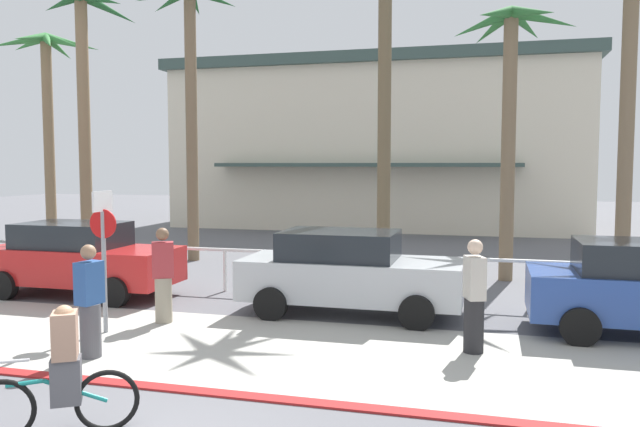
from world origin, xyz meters
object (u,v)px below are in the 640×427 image
Objects in this scene: stop_sign_bike_lane at (103,241)px; palm_tree_5 at (510,81)px; palm_tree_4 at (386,12)px; palm_tree_3 at (190,61)px; cyclist_teal_0 at (61,373)px; pedestrian_2 at (474,300)px; pedestrian_0 at (163,279)px; palm_tree_6 at (628,47)px; car_silver_2 at (349,272)px; car_red_1 at (80,258)px; palm_tree_2 at (84,71)px; pedestrian_1 at (90,306)px; palm_tree_1 at (47,87)px.

palm_tree_5 is at bearing 45.89° from stop_sign_bike_lane.
palm_tree_5 is (3.21, 0.05, -1.90)m from palm_tree_4.
stop_sign_bike_lane is 0.30× the size of palm_tree_3.
stop_sign_bike_lane is 1.62× the size of cyclist_teal_0.
cyclist_teal_0 is 6.16m from pedestrian_2.
palm_tree_3 is at bearing 138.30° from pedestrian_2.
palm_tree_5 is 10.01m from pedestrian_0.
palm_tree_6 is 1.81× the size of car_silver_2.
palm_tree_4 reaches higher than cyclist_teal_0.
palm_tree_3 is at bearing 137.47° from car_silver_2.
pedestrian_0 is at bearing -67.58° from palm_tree_3.
palm_tree_6 is 1.81× the size of car_red_1.
palm_tree_2 reaches higher than pedestrian_1.
stop_sign_bike_lane is 1.70m from pedestrian_1.
palm_tree_4 reaches higher than pedestrian_1.
palm_tree_3 is 9.59m from palm_tree_5.
stop_sign_bike_lane reaches higher than cyclist_teal_0.
palm_tree_2 is 9.24m from palm_tree_4.
pedestrian_2 is (-3.37, -6.72, -5.00)m from palm_tree_6.
palm_tree_6 is at bearing 43.05° from pedestrian_1.
palm_tree_4 is 2.29× the size of car_red_1.
palm_tree_5 reaches higher than car_red_1.
pedestrian_2 is at bearing -69.31° from palm_tree_4.
pedestrian_2 is at bearing -4.44° from pedestrian_0.
palm_tree_4 reaches higher than pedestrian_0.
palm_tree_1 is at bearing 173.12° from palm_tree_6.
palm_tree_4 is at bearing -179.12° from palm_tree_5.
cyclist_teal_0 is (-1.84, -11.08, -6.37)m from palm_tree_4.
palm_tree_5 is 1.60× the size of car_silver_2.
palm_tree_4 is at bearing 35.40° from car_red_1.
palm_tree_6 reaches higher than pedestrian_0.
palm_tree_3 is 10.09m from car_silver_2.
pedestrian_0 is (-3.21, -6.32, -6.20)m from palm_tree_4.
palm_tree_5 is at bearing 56.36° from car_silver_2.
palm_tree_4 is at bearing 179.64° from palm_tree_6.
pedestrian_1 is at bearing -64.67° from stop_sign_bike_lane.
stop_sign_bike_lane is 1.43× the size of pedestrian_1.
palm_tree_1 is (-8.45, 9.40, 4.06)m from stop_sign_bike_lane.
pedestrian_0 is (-6.42, -6.36, -4.30)m from palm_tree_5.
car_silver_2 is at bearing 140.48° from pedestrian_2.
palm_tree_3 reaches higher than pedestrian_1.
palm_tree_2 is at bearing -178.88° from palm_tree_4.
palm_tree_3 is 4.75× the size of pedestrian_1.
car_red_1 is (-12.26, -4.47, -5.00)m from palm_tree_6.
pedestrian_1 is (3.11, -4.07, -0.03)m from car_red_1.
pedestrian_1 is (3.04, -9.67, -5.36)m from palm_tree_3.
cyclist_teal_0 is 2.86m from pedestrian_1.
palm_tree_1 reaches higher than pedestrian_1.
palm_tree_2 is at bearing 123.88° from cyclist_teal_0.
car_red_1 is 2.45× the size of pedestrian_1.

